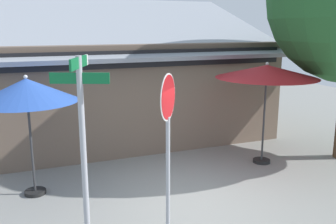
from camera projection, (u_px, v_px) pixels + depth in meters
name	position (u px, v px, depth m)	size (l,w,h in m)	color
ground_plane	(187.00, 203.00, 7.64)	(28.00, 28.00, 0.10)	gray
cafe_building	(125.00, 85.00, 12.26)	(8.98, 5.55, 4.47)	#705B4C
street_sign_post	(83.00, 137.00, 5.50)	(0.80, 0.86, 3.08)	#A8AAB2
stop_sign	(168.00, 125.00, 6.03)	(0.49, 0.61, 2.76)	#A8AAB2
patio_umbrella_royal_blue_left	(27.00, 91.00, 7.45)	(2.03, 2.03, 2.54)	black
patio_umbrella_crimson_center	(267.00, 72.00, 9.25)	(2.54, 2.54, 2.62)	black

